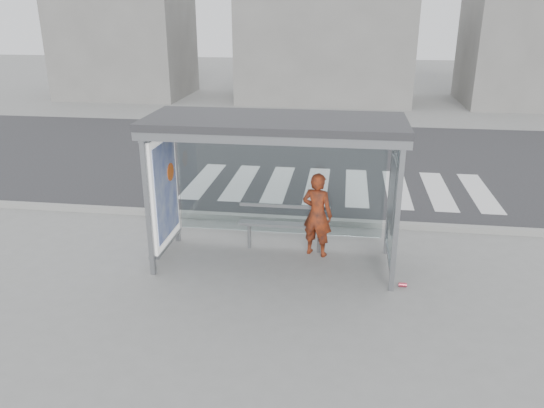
{
  "coord_description": "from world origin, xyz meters",
  "views": [
    {
      "loc": [
        1.15,
        -8.44,
        4.31
      ],
      "look_at": [
        -0.07,
        0.2,
        1.05
      ],
      "focal_mm": 35.0,
      "sensor_mm": 36.0,
      "label": 1
    }
  ],
  "objects": [
    {
      "name": "ground",
      "position": [
        0.0,
        0.0,
        0.0
      ],
      "size": [
        80.0,
        80.0,
        0.0
      ],
      "primitive_type": "plane",
      "color": "slate",
      "rests_on": "ground"
    },
    {
      "name": "road",
      "position": [
        0.0,
        7.0,
        0.0
      ],
      "size": [
        30.0,
        10.0,
        0.01
      ],
      "primitive_type": "cube",
      "color": "#292A2C",
      "rests_on": "ground"
    },
    {
      "name": "curb",
      "position": [
        0.0,
        1.95,
        0.06
      ],
      "size": [
        30.0,
        0.18,
        0.12
      ],
      "primitive_type": "cube",
      "color": "gray",
      "rests_on": "ground"
    },
    {
      "name": "crosswalk",
      "position": [
        1.0,
        4.5,
        0.0
      ],
      "size": [
        7.55,
        3.0,
        0.0
      ],
      "color": "silver",
      "rests_on": "ground"
    },
    {
      "name": "bus_shelter",
      "position": [
        -0.37,
        0.06,
        1.98
      ],
      "size": [
        4.25,
        1.65,
        2.62
      ],
      "color": "gray",
      "rests_on": "ground"
    },
    {
      "name": "building_left",
      "position": [
        -10.0,
        18.0,
        3.0
      ],
      "size": [
        6.0,
        5.0,
        6.0
      ],
      "primitive_type": "cube",
      "color": "slate",
      "rests_on": "ground"
    },
    {
      "name": "building_center",
      "position": [
        0.0,
        18.0,
        2.5
      ],
      "size": [
        8.0,
        5.0,
        5.0
      ],
      "primitive_type": "cube",
      "color": "slate",
      "rests_on": "ground"
    },
    {
      "name": "building_right",
      "position": [
        9.0,
        18.0,
        3.5
      ],
      "size": [
        5.0,
        5.0,
        7.0
      ],
      "primitive_type": "cube",
      "color": "slate",
      "rests_on": "ground"
    },
    {
      "name": "person",
      "position": [
        0.71,
        0.47,
        0.79
      ],
      "size": [
        0.67,
        0.54,
        1.57
      ],
      "primitive_type": "imported",
      "rotation": [
        0.0,
        0.0,
        2.81
      ],
      "color": "orange",
      "rests_on": "ground"
    },
    {
      "name": "bench",
      "position": [
        0.1,
        0.58,
        0.52
      ],
      "size": [
        1.69,
        0.21,
        0.87
      ],
      "color": "slate",
      "rests_on": "ground"
    },
    {
      "name": "soda_can",
      "position": [
        2.2,
        -0.56,
        0.04
      ],
      "size": [
        0.13,
        0.07,
        0.07
      ],
      "primitive_type": "cylinder",
      "rotation": [
        0.0,
        1.57,
        0.02
      ],
      "color": "#CB3B50",
      "rests_on": "ground"
    }
  ]
}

